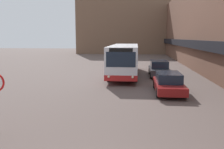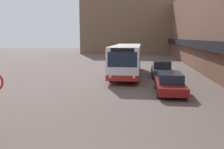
# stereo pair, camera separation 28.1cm
# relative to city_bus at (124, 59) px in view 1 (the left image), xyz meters

# --- Properties ---
(building_row_right) EXTENTS (5.50, 60.00, 10.89)m
(building_row_right) POSITION_rel_city_bus_xyz_m (10.19, 4.27, 3.77)
(building_row_right) COLOR brown
(building_row_right) RESTS_ON ground_plane
(building_backdrop_far) EXTENTS (26.00, 8.00, 12.79)m
(building_backdrop_far) POSITION_rel_city_bus_xyz_m (0.21, 35.92, 4.74)
(building_backdrop_far) COLOR brown
(building_backdrop_far) RESTS_ON ground_plane
(city_bus) EXTENTS (2.62, 11.95, 3.03)m
(city_bus) POSITION_rel_city_bus_xyz_m (0.00, 0.00, 0.00)
(city_bus) COLOR silver
(city_bus) RESTS_ON ground_plane
(parked_car_front) EXTENTS (1.85, 4.81, 1.40)m
(parked_car_front) POSITION_rel_city_bus_xyz_m (3.41, -7.67, -0.95)
(parked_car_front) COLOR maroon
(parked_car_front) RESTS_ON ground_plane
(parked_car_back) EXTENTS (1.86, 4.69, 1.54)m
(parked_car_back) POSITION_rel_city_bus_xyz_m (3.41, -0.30, -0.88)
(parked_car_back) COLOR #38383D
(parked_car_back) RESTS_ON ground_plane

